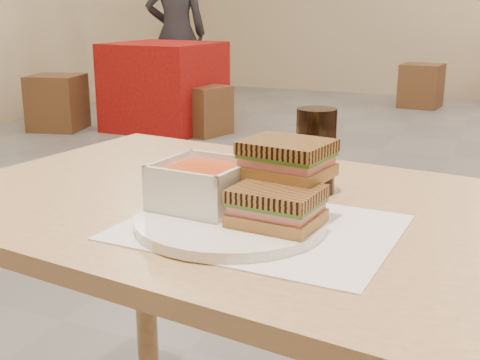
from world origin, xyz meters
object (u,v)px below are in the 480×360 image
at_px(panini_lower, 277,206).
at_px(bg_table_0, 165,86).
at_px(bg_chair_0l, 57,102).
at_px(bg_chair_2l, 421,86).
at_px(soup_bowl, 203,186).
at_px(cola_glass, 316,151).
at_px(plate, 231,221).
at_px(main_table, 281,273).
at_px(patron_a, 176,33).
at_px(bg_chair_0r, 204,110).

height_order(panini_lower, bg_table_0, panini_lower).
xyz_separation_m(bg_chair_0l, bg_chair_2l, (2.77, 2.59, -0.01)).
distance_m(soup_bowl, bg_table_0, 4.66).
relative_size(cola_glass, bg_chair_2l, 0.32).
bearing_deg(plate, soup_bowl, 153.41).
relative_size(cola_glass, bg_table_0, 0.16).
relative_size(soup_bowl, bg_chair_2l, 0.31).
distance_m(bg_table_0, bg_chair_2l, 2.90).
xyz_separation_m(main_table, bg_chair_2l, (-0.59, 6.05, -0.40)).
bearing_deg(bg_table_0, bg_chair_2l, 48.63).
xyz_separation_m(cola_glass, patron_a, (-2.78, 4.47, -0.02)).
relative_size(soup_bowl, cola_glass, 0.96).
distance_m(bg_table_0, bg_chair_0r, 0.47).
relative_size(bg_chair_0l, bg_chair_2l, 1.13).
distance_m(plate, patron_a, 5.42).
xyz_separation_m(panini_lower, patron_a, (-2.79, 4.69, 0.01)).
xyz_separation_m(soup_bowl, bg_table_0, (-2.40, 3.97, -0.42)).
distance_m(plate, panini_lower, 0.08).
relative_size(main_table, plate, 4.53).
distance_m(cola_glass, patron_a, 5.26).
xyz_separation_m(cola_glass, bg_chair_0l, (-3.37, 3.35, -0.58)).
xyz_separation_m(plate, cola_glass, (0.06, 0.22, 0.06)).
bearing_deg(patron_a, bg_chair_2l, 34.27).
height_order(bg_chair_2l, patron_a, patron_a).
xyz_separation_m(bg_table_0, patron_a, (-0.26, 0.69, 0.43)).
relative_size(bg_chair_2l, patron_a, 0.29).
relative_size(plate, bg_chair_0r, 0.61).
distance_m(plate, bg_table_0, 4.71).
relative_size(panini_lower, cola_glass, 0.87).
relative_size(bg_chair_0l, patron_a, 0.32).
bearing_deg(bg_chair_0l, cola_glass, -44.80).
height_order(soup_bowl, panini_lower, soup_bowl).
relative_size(panini_lower, bg_table_0, 0.14).
height_order(main_table, plate, plate).
xyz_separation_m(soup_bowl, bg_chair_0r, (-1.98, 3.88, -0.59)).
xyz_separation_m(soup_bowl, panini_lower, (0.13, -0.03, -0.00)).
bearing_deg(bg_chair_0r, panini_lower, -61.68).
height_order(plate, bg_table_0, plate).
distance_m(main_table, bg_chair_2l, 6.09).
relative_size(cola_glass, bg_chair_0r, 0.32).
relative_size(cola_glass, patron_a, 0.09).
relative_size(bg_table_0, bg_chair_2l, 1.94).
distance_m(panini_lower, bg_chair_0r, 4.49).
bearing_deg(panini_lower, soup_bowl, 166.02).
height_order(main_table, panini_lower, panini_lower).
bearing_deg(main_table, bg_table_0, 122.82).
height_order(soup_bowl, bg_table_0, soup_bowl).
distance_m(plate, cola_glass, 0.24).
relative_size(plate, patron_a, 0.18).
xyz_separation_m(bg_chair_0r, patron_a, (-0.69, 0.78, 0.60)).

